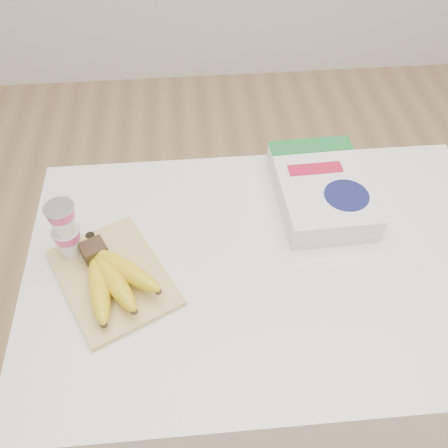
# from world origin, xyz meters

# --- Properties ---
(table) EXTENTS (1.03, 0.68, 0.77)m
(table) POSITION_xyz_m (0.00, 0.00, 0.38)
(table) COLOR white
(table) RESTS_ON ground
(cutting_board) EXTENTS (0.29, 0.32, 0.01)m
(cutting_board) POSITION_xyz_m (-0.33, -0.02, 0.78)
(cutting_board) COLOR #E4CE7D
(cutting_board) RESTS_ON table
(bananas) EXTENTS (0.18, 0.21, 0.07)m
(bananas) POSITION_xyz_m (-0.32, -0.04, 0.81)
(bananas) COLOR #382816
(bananas) RESTS_ON cutting_board
(yogurt_stack) EXTENTS (0.06, 0.06, 0.14)m
(yogurt_stack) POSITION_xyz_m (-0.41, 0.05, 0.86)
(yogurt_stack) COLOR white
(yogurt_stack) RESTS_ON cutting_board
(cereal_box) EXTENTS (0.21, 0.30, 0.07)m
(cereal_box) POSITION_xyz_m (0.14, 0.17, 0.80)
(cereal_box) COLOR white
(cereal_box) RESTS_ON table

